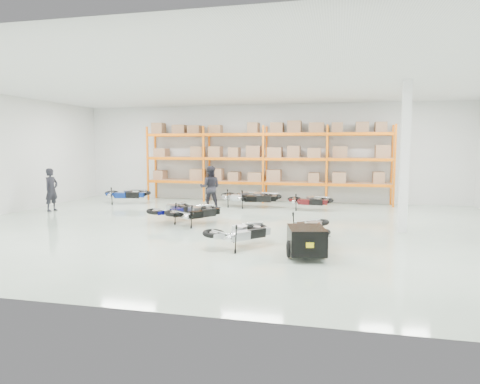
% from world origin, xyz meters
% --- Properties ---
extents(room, '(18.00, 18.00, 18.00)m').
position_xyz_m(room, '(0.00, 0.00, 2.25)').
color(room, silver).
rests_on(room, ground).
extents(pallet_rack, '(11.28, 0.98, 3.62)m').
position_xyz_m(pallet_rack, '(-0.00, 6.45, 2.26)').
color(pallet_rack, orange).
rests_on(pallet_rack, ground).
extents(structural_column, '(0.25, 0.25, 4.50)m').
position_xyz_m(structural_column, '(5.20, 0.50, 2.25)').
color(structural_column, white).
rests_on(structural_column, ground).
extents(moto_blue_centre, '(1.33, 1.87, 1.09)m').
position_xyz_m(moto_blue_centre, '(-2.16, 0.64, 0.52)').
color(moto_blue_centre, '#07084E').
rests_on(moto_blue_centre, ground).
extents(moto_silver_left, '(1.70, 1.76, 1.06)m').
position_xyz_m(moto_silver_left, '(0.90, -2.54, 0.50)').
color(moto_silver_left, '#B4B6BC').
rests_on(moto_silver_left, ground).
extents(moto_black_far_left, '(1.70, 1.89, 1.11)m').
position_xyz_m(moto_black_far_left, '(-1.25, 0.23, 0.53)').
color(moto_black_far_left, black).
rests_on(moto_black_far_left, ground).
extents(moto_touring_right, '(0.92, 1.75, 1.11)m').
position_xyz_m(moto_touring_right, '(2.61, -1.62, 0.52)').
color(moto_touring_right, black).
rests_on(moto_touring_right, ground).
extents(trailer, '(1.00, 1.75, 0.71)m').
position_xyz_m(trailer, '(2.61, -3.22, 0.42)').
color(trailer, black).
rests_on(trailer, ground).
extents(moto_back_a, '(1.93, 1.20, 1.16)m').
position_xyz_m(moto_back_a, '(-5.98, 4.54, 0.55)').
color(moto_back_a, navy).
rests_on(moto_back_a, ground).
extents(moto_back_b, '(1.89, 1.08, 1.17)m').
position_xyz_m(moto_back_b, '(-0.64, 4.71, 0.55)').
color(moto_back_b, silver).
rests_on(moto_back_b, ground).
extents(moto_back_c, '(1.86, 1.00, 1.17)m').
position_xyz_m(moto_back_c, '(-0.04, 4.55, 0.55)').
color(moto_back_c, black).
rests_on(moto_back_c, ground).
extents(moto_back_d, '(1.69, 1.00, 1.04)m').
position_xyz_m(moto_back_d, '(2.18, 4.35, 0.49)').
color(moto_back_d, '#460E10').
rests_on(moto_back_d, ground).
extents(person_left, '(0.48, 0.67, 1.71)m').
position_xyz_m(person_left, '(-7.80, 1.83, 0.85)').
color(person_left, black).
rests_on(person_left, ground).
extents(person_back, '(0.96, 0.80, 1.78)m').
position_xyz_m(person_back, '(-1.80, 3.74, 0.89)').
color(person_back, black).
rests_on(person_back, ground).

